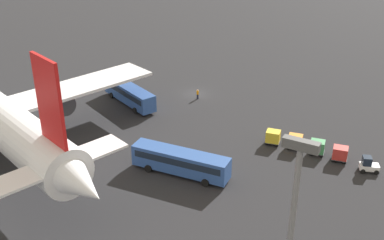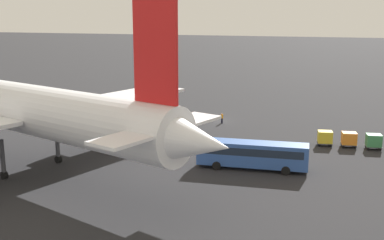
{
  "view_description": "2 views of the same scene",
  "coord_description": "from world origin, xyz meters",
  "px_view_note": "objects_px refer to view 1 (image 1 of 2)",
  "views": [
    {
      "loc": [
        -37.13,
        68.6,
        33.42
      ],
      "look_at": [
        -9.26,
        18.23,
        4.93
      ],
      "focal_mm": 45.0,
      "sensor_mm": 36.0,
      "label": 1
    },
    {
      "loc": [
        -20.76,
        76.95,
        17.89
      ],
      "look_at": [
        -2.03,
        19.9,
        4.45
      ],
      "focal_mm": 45.0,
      "sensor_mm": 36.0,
      "label": 2
    }
  ],
  "objects_px": {
    "shuttle_bus_near": "(129,93)",
    "cargo_cart_yellow": "(273,137)",
    "shuttle_bus_far": "(181,161)",
    "worker_person": "(198,94)",
    "cargo_cart_red": "(340,153)",
    "cargo_cart_green": "(317,147)",
    "baggage_tug": "(368,165)",
    "cargo_cart_orange": "(295,141)"
  },
  "relations": [
    {
      "from": "shuttle_bus_near",
      "to": "cargo_cart_yellow",
      "type": "height_order",
      "value": "shuttle_bus_near"
    },
    {
      "from": "shuttle_bus_far",
      "to": "worker_person",
      "type": "relative_size",
      "value": 7.45
    },
    {
      "from": "shuttle_bus_far",
      "to": "cargo_cart_red",
      "type": "distance_m",
      "value": 21.37
    },
    {
      "from": "worker_person",
      "to": "cargo_cart_green",
      "type": "relative_size",
      "value": 0.77
    },
    {
      "from": "baggage_tug",
      "to": "cargo_cart_green",
      "type": "height_order",
      "value": "baggage_tug"
    },
    {
      "from": "shuttle_bus_near",
      "to": "cargo_cart_orange",
      "type": "distance_m",
      "value": 29.17
    },
    {
      "from": "baggage_tug",
      "to": "cargo_cart_red",
      "type": "distance_m",
      "value": 3.9
    },
    {
      "from": "baggage_tug",
      "to": "shuttle_bus_far",
      "type": "bearing_deg",
      "value": 9.79
    },
    {
      "from": "shuttle_bus_near",
      "to": "worker_person",
      "type": "relative_size",
      "value": 7.18
    },
    {
      "from": "shuttle_bus_near",
      "to": "worker_person",
      "type": "xyz_separation_m",
      "value": [
        -9.08,
        -7.23,
        -1.04
      ]
    },
    {
      "from": "cargo_cart_red",
      "to": "cargo_cart_yellow",
      "type": "relative_size",
      "value": 1.0
    },
    {
      "from": "baggage_tug",
      "to": "cargo_cart_orange",
      "type": "xyz_separation_m",
      "value": [
        10.1,
        -1.12,
        0.25
      ]
    },
    {
      "from": "cargo_cart_red",
      "to": "cargo_cart_orange",
      "type": "height_order",
      "value": "same"
    },
    {
      "from": "cargo_cart_orange",
      "to": "cargo_cart_green",
      "type": "bearing_deg",
      "value": 178.39
    },
    {
      "from": "worker_person",
      "to": "cargo_cart_red",
      "type": "relative_size",
      "value": 0.77
    },
    {
      "from": "shuttle_bus_near",
      "to": "cargo_cart_orange",
      "type": "xyz_separation_m",
      "value": [
        -29.13,
        1.38,
        -0.72
      ]
    },
    {
      "from": "baggage_tug",
      "to": "cargo_cart_yellow",
      "type": "relative_size",
      "value": 1.2
    },
    {
      "from": "baggage_tug",
      "to": "worker_person",
      "type": "relative_size",
      "value": 1.55
    },
    {
      "from": "worker_person",
      "to": "shuttle_bus_near",
      "type": "bearing_deg",
      "value": 38.52
    },
    {
      "from": "worker_person",
      "to": "cargo_cart_red",
      "type": "xyz_separation_m",
      "value": [
        -26.33,
        8.94,
        0.32
      ]
    },
    {
      "from": "baggage_tug",
      "to": "shuttle_bus_near",
      "type": "bearing_deg",
      "value": -24.26
    },
    {
      "from": "shuttle_bus_near",
      "to": "shuttle_bus_far",
      "type": "xyz_separation_m",
      "value": [
        -18.45,
        14.69,
        0.02
      ]
    },
    {
      "from": "shuttle_bus_far",
      "to": "cargo_cart_green",
      "type": "height_order",
      "value": "shuttle_bus_far"
    },
    {
      "from": "cargo_cart_green",
      "to": "cargo_cart_orange",
      "type": "relative_size",
      "value": 1.0
    },
    {
      "from": "shuttle_bus_near",
      "to": "cargo_cart_green",
      "type": "height_order",
      "value": "shuttle_bus_near"
    },
    {
      "from": "baggage_tug",
      "to": "worker_person",
      "type": "distance_m",
      "value": 31.68
    },
    {
      "from": "cargo_cart_red",
      "to": "cargo_cart_green",
      "type": "height_order",
      "value": "same"
    },
    {
      "from": "cargo_cart_green",
      "to": "cargo_cart_yellow",
      "type": "distance_m",
      "value": 6.28
    },
    {
      "from": "cargo_cart_green",
      "to": "cargo_cart_red",
      "type": "bearing_deg",
      "value": 175.61
    },
    {
      "from": "shuttle_bus_near",
      "to": "shuttle_bus_far",
      "type": "relative_size",
      "value": 0.96
    },
    {
      "from": "cargo_cart_yellow",
      "to": "shuttle_bus_far",
      "type": "bearing_deg",
      "value": 60.01
    },
    {
      "from": "shuttle_bus_near",
      "to": "cargo_cart_red",
      "type": "relative_size",
      "value": 5.56
    },
    {
      "from": "cargo_cart_orange",
      "to": "shuttle_bus_far",
      "type": "bearing_deg",
      "value": 51.25
    },
    {
      "from": "shuttle_bus_near",
      "to": "cargo_cart_yellow",
      "type": "bearing_deg",
      "value": -160.23
    },
    {
      "from": "cargo_cart_yellow",
      "to": "cargo_cart_orange",
      "type": "bearing_deg",
      "value": -175.48
    },
    {
      "from": "cargo_cart_red",
      "to": "cargo_cart_yellow",
      "type": "xyz_separation_m",
      "value": [
        9.42,
        -0.08,
        0.0
      ]
    },
    {
      "from": "worker_person",
      "to": "cargo_cart_green",
      "type": "distance_m",
      "value": 24.77
    },
    {
      "from": "shuttle_bus_near",
      "to": "cargo_cart_orange",
      "type": "relative_size",
      "value": 5.56
    },
    {
      "from": "worker_person",
      "to": "cargo_cart_green",
      "type": "bearing_deg",
      "value": 159.44
    },
    {
      "from": "shuttle_bus_near",
      "to": "cargo_cart_red",
      "type": "height_order",
      "value": "shuttle_bus_near"
    },
    {
      "from": "shuttle_bus_far",
      "to": "cargo_cart_green",
      "type": "relative_size",
      "value": 5.77
    },
    {
      "from": "worker_person",
      "to": "cargo_cart_orange",
      "type": "distance_m",
      "value": 21.82
    }
  ]
}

